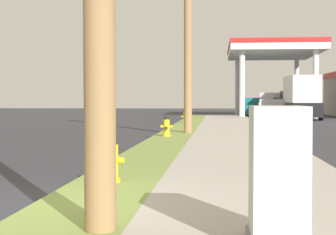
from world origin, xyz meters
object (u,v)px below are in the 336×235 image
fire_hydrant_nearest (111,162)px  fire_hydrant_third (185,117)px  utility_pole_midground (188,21)px  truck_black_on_apron (300,99)px  truck_silver_at_forecourt (271,106)px  fire_hydrant_second (166,127)px  utility_cabinet (278,180)px  car_teal_by_near_pump (251,108)px

fire_hydrant_nearest → fire_hydrant_third: size_ratio=1.00×
fire_hydrant_third → utility_pole_midground: size_ratio=0.09×
fire_hydrant_nearest → truck_black_on_apron: (7.64, 31.90, 1.04)m
fire_hydrant_nearest → utility_pole_midground: (0.52, 13.04, 4.06)m
fire_hydrant_third → truck_black_on_apron: size_ratio=0.11×
fire_hydrant_third → truck_silver_at_forecourt: 14.27m
fire_hydrant_nearest → utility_pole_midground: size_ratio=0.09×
fire_hydrant_second → fire_hydrant_third: 11.34m
truck_silver_at_forecourt → truck_black_on_apron: size_ratio=0.85×
utility_pole_midground → fire_hydrant_third: bearing=94.1°
utility_cabinet → car_teal_by_near_pump: bearing=86.9°
truck_black_on_apron → fire_hydrant_nearest: bearing=-103.5°
utility_cabinet → truck_black_on_apron: (5.40, 35.43, 0.78)m
utility_pole_midground → utility_cabinet: bearing=-84.1°
utility_cabinet → fire_hydrant_nearest: bearing=122.3°
utility_pole_midground → car_teal_by_near_pump: bearing=81.0°
fire_hydrant_second → fire_hydrant_third: (-0.00, 11.34, 0.00)m
fire_hydrant_nearest → car_teal_by_near_pump: (4.55, 38.60, 0.28)m
truck_silver_at_forecourt → truck_black_on_apron: bearing=-61.8°
truck_black_on_apron → utility_cabinet: bearing=-98.7°
fire_hydrant_second → car_teal_by_near_pump: size_ratio=0.16×
fire_hydrant_third → truck_silver_at_forecourt: truck_silver_at_forecourt is taller
fire_hydrant_second → utility_pole_midground: (0.65, 2.20, 4.06)m
utility_cabinet → car_teal_by_near_pump: 42.20m
utility_cabinet → truck_black_on_apron: bearing=81.3°
fire_hydrant_third → truck_silver_at_forecourt: bearing=64.9°
fire_hydrant_second → utility_cabinet: size_ratio=0.59×
fire_hydrant_nearest → truck_black_on_apron: size_ratio=0.11×
utility_pole_midground → utility_cabinet: size_ratio=6.84×
utility_cabinet → fire_hydrant_second: bearing=99.3°
fire_hydrant_third → utility_pole_midground: 10.03m
fire_hydrant_third → truck_silver_at_forecourt: size_ratio=0.13×
fire_hydrant_third → utility_cabinet: 25.83m
fire_hydrant_second → truck_silver_at_forecourt: truck_silver_at_forecourt is taller
fire_hydrant_nearest → utility_pole_midground: utility_pole_midground is taller
utility_pole_midground → utility_cabinet: 17.10m
fire_hydrant_nearest → utility_cabinet: size_ratio=0.59×
fire_hydrant_third → car_teal_by_near_pump: bearing=74.1°
car_teal_by_near_pump → utility_pole_midground: bearing=-99.0°
car_teal_by_near_pump → fire_hydrant_second: bearing=-99.6°
fire_hydrant_second → utility_pole_midground: bearing=73.6°
fire_hydrant_third → truck_black_on_apron: truck_black_on_apron is taller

